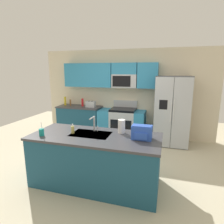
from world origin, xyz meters
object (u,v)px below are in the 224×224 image
range_oven (122,124)px  refrigerator (172,111)px  sink_faucet (94,123)px  pepper_mill (70,103)px  paper_towel_roll (122,126)px  bottle_yellow (65,101)px  toaster (91,104)px  drink_cup_teal (42,132)px  bottle_red (82,102)px  soap_dispenser (73,130)px  backpack (142,132)px

range_oven → refrigerator: bearing=-3.0°
sink_faucet → pepper_mill: bearing=127.1°
sink_faucet → paper_towel_roll: sink_faucet is taller
bottle_yellow → sink_faucet: sink_faucet is taller
range_oven → refrigerator: refrigerator is taller
toaster → drink_cup_teal: size_ratio=1.16×
pepper_mill → bottle_red: 0.41m
range_oven → drink_cup_teal: size_ratio=5.66×
soap_dispenser → drink_cup_teal: bearing=-149.3°
pepper_mill → paper_towel_roll: (2.18, -2.16, 0.02)m
refrigerator → bottle_yellow: size_ratio=6.85×
pepper_mill → backpack: 3.50m
toaster → bottle_yellow: size_ratio=1.04×
backpack → pepper_mill: bearing=137.3°
toaster → drink_cup_teal: drink_cup_teal is taller
paper_towel_roll → refrigerator: bearing=67.1°
range_oven → paper_towel_roll: paper_towel_roll is taller
range_oven → drink_cup_teal: 2.85m
sink_faucet → toaster: bearing=114.2°
toaster → sink_faucet: bearing=-65.8°
bottle_yellow → soap_dispenser: bearing=-57.5°
range_oven → bottle_yellow: bearing=178.9°
drink_cup_teal → paper_towel_roll: same height
bottle_red → backpack: (2.16, -2.40, -0.00)m
soap_dispenser → bottle_red: bearing=111.3°
bottle_red → soap_dispenser: (0.96, -2.45, -0.05)m
soap_dispenser → backpack: size_ratio=0.53×
pepper_mill → soap_dispenser: 2.78m
refrigerator → soap_dispenser: (-1.70, -2.36, 0.04)m
bottle_yellow → sink_faucet: size_ratio=0.96×
bottle_yellow → backpack: (2.77, -2.41, -0.02)m
soap_dispenser → paper_towel_roll: size_ratio=0.71×
range_oven → bottle_yellow: size_ratio=5.03×
range_oven → pepper_mill: (-1.68, -0.00, 0.55)m
pepper_mill → sink_faucet: (1.69, -2.23, 0.07)m
drink_cup_teal → paper_towel_roll: bearing=22.7°
refrigerator → soap_dispenser: bearing=-125.8°
bottle_yellow → bottle_red: (0.61, -0.02, -0.01)m
toaster → paper_towel_roll: 2.57m
refrigerator → sink_faucet: (-1.38, -2.16, 0.14)m
bottle_yellow → soap_dispenser: 2.93m
sink_faucet → soap_dispenser: 0.39m
refrigerator → backpack: size_ratio=5.78×
refrigerator → toaster: refrigerator is taller
toaster → paper_towel_roll: paper_towel_roll is taller
sink_faucet → soap_dispenser: sink_faucet is taller
bottle_yellow → backpack: bottle_yellow is taller
refrigerator → bottle_red: 2.66m
bottle_red → paper_towel_roll: size_ratio=1.01×
paper_towel_roll → bottle_red: bearing=129.1°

